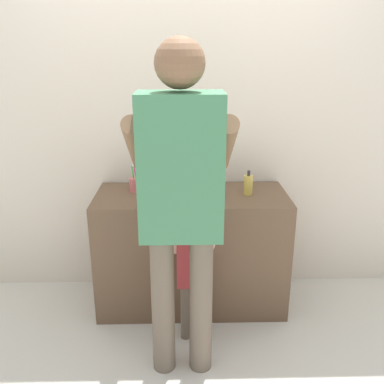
% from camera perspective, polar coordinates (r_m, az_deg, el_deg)
% --- Properties ---
extents(ground_plane, '(14.00, 14.00, 0.00)m').
position_cam_1_polar(ground_plane, '(2.94, 0.07, -17.66)').
color(ground_plane, silver).
extents(back_wall, '(4.40, 0.08, 2.70)m').
position_cam_1_polar(back_wall, '(3.00, -0.21, 11.29)').
color(back_wall, beige).
rests_on(back_wall, ground).
extents(vanity_cabinet, '(1.28, 0.54, 0.82)m').
position_cam_1_polar(vanity_cabinet, '(2.97, -0.07, -7.81)').
color(vanity_cabinet, brown).
rests_on(vanity_cabinet, ground).
extents(sink_basin, '(0.37, 0.37, 0.11)m').
position_cam_1_polar(sink_basin, '(2.78, -0.06, 0.65)').
color(sink_basin, silver).
rests_on(sink_basin, vanity_cabinet).
extents(faucet, '(0.18, 0.14, 0.18)m').
position_cam_1_polar(faucet, '(2.98, -0.16, 2.46)').
color(faucet, '#B7BABF').
rests_on(faucet, vanity_cabinet).
extents(toothbrush_cup, '(0.07, 0.07, 0.21)m').
position_cam_1_polar(toothbrush_cup, '(2.88, -7.75, 1.10)').
color(toothbrush_cup, '#D86666').
rests_on(toothbrush_cup, vanity_cabinet).
extents(soap_bottle, '(0.06, 0.06, 0.16)m').
position_cam_1_polar(soap_bottle, '(2.82, 7.62, 0.97)').
color(soap_bottle, gold).
rests_on(soap_bottle, vanity_cabinet).
extents(child_toddler, '(0.26, 0.26, 0.84)m').
position_cam_1_polar(child_toddler, '(2.58, 0.13, -10.04)').
color(child_toddler, '#6B5B4C').
rests_on(child_toddler, ground).
extents(adult_parent, '(0.56, 0.58, 1.80)m').
position_cam_1_polar(adult_parent, '(2.11, -1.51, 0.51)').
color(adult_parent, '#6B5B4C').
rests_on(adult_parent, ground).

